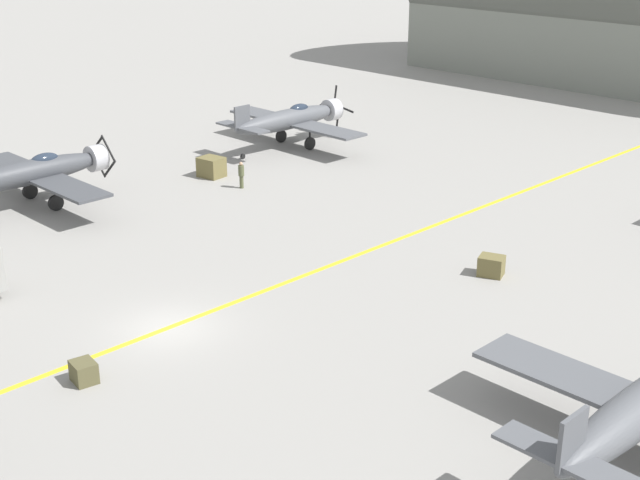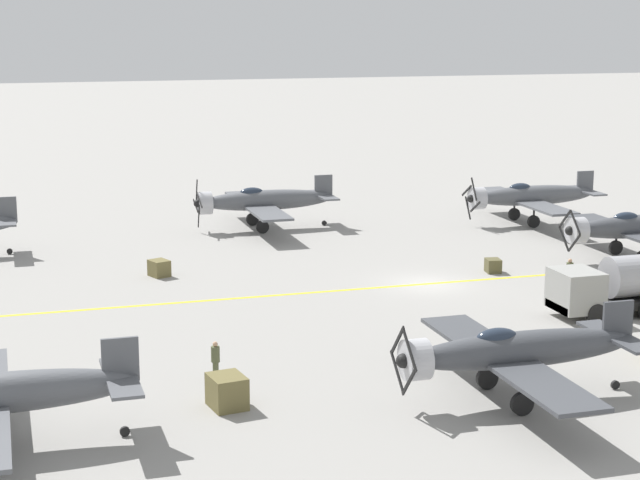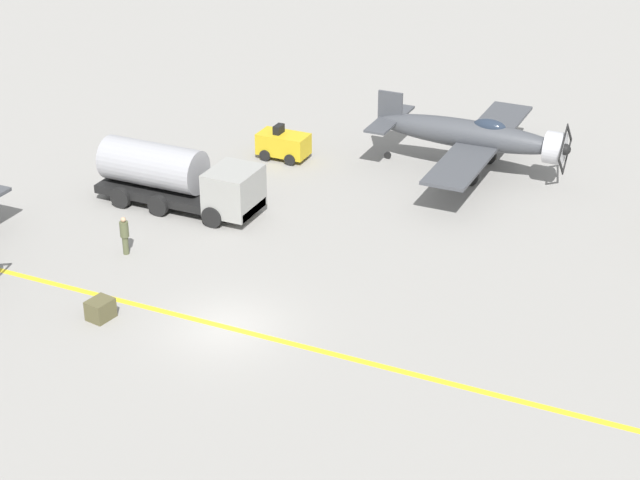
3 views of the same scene
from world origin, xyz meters
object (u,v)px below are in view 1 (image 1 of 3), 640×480
Objects in this scene: ground_crew_inspecting at (241,174)px; supply_crate_by_tanker at (491,266)px; supply_crate_outboard at (211,167)px; supply_crate_mid_lane at (84,372)px; airplane_far_left at (291,119)px; airplane_mid_left at (34,172)px.

ground_crew_inspecting is 18.64m from supply_crate_by_tanker.
supply_crate_mid_lane is at bearing -48.54° from supply_crate_outboard.
supply_crate_by_tanker is 0.75× the size of supply_crate_outboard.
airplane_far_left is 7.27× the size of ground_crew_inspecting.
airplane_far_left is (0.71, 19.36, -0.00)m from airplane_mid_left.
supply_crate_by_tanker is (24.31, 10.09, -1.54)m from airplane_mid_left.
airplane_far_left is 10.56× the size of supply_crate_by_tanker.
airplane_far_left is at bearing 119.36° from ground_crew_inspecting.
supply_crate_by_tanker is (23.61, -9.27, -1.54)m from airplane_far_left.
airplane_far_left is at bearing 124.01° from supply_crate_mid_lane.
ground_crew_inspecting is at bearing 125.99° from supply_crate_mid_lane.
supply_crate_by_tanker is at bearing 20.46° from airplane_mid_left.
airplane_mid_left is 26.37m from supply_crate_by_tanker.
ground_crew_inspecting is 1.71× the size of supply_crate_mid_lane.
airplane_mid_left is at bearing -103.08° from supply_crate_outboard.
supply_crate_outboard is (-3.19, 0.20, -0.27)m from ground_crew_inspecting.
airplane_mid_left is 21.52m from supply_crate_mid_lane.
airplane_mid_left is 11.09m from supply_crate_outboard.
supply_crate_outboard is (-21.82, 0.63, 0.16)m from supply_crate_by_tanker.
ground_crew_inspecting is 23.74m from supply_crate_mid_lane.
airplane_mid_left is 7.94× the size of supply_crate_outboard.
supply_crate_by_tanker is at bearing 76.00° from supply_crate_mid_lane.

